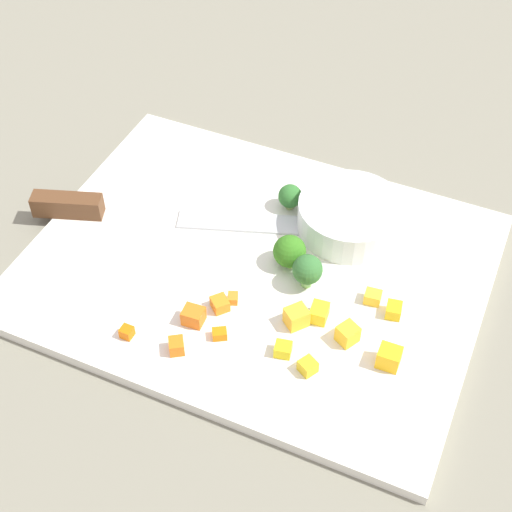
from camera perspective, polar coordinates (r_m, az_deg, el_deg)
name	(u,v)px	position (r m, az deg, el deg)	size (l,w,h in m)	color
ground_plane	(256,271)	(0.76, 0.00, -1.14)	(4.00, 4.00, 0.00)	gray
cutting_board	(256,267)	(0.75, 0.00, -0.83)	(0.44, 0.34, 0.01)	white
prep_bowl	(350,216)	(0.78, 7.12, 3.00)	(0.11, 0.11, 0.03)	white
chef_knife	(119,210)	(0.80, -10.34, 3.43)	(0.30, 0.12, 0.02)	silver
carrot_dice_0	(220,334)	(0.69, -2.77, -5.90)	(0.01, 0.01, 0.01)	orange
carrot_dice_1	(176,346)	(0.68, -6.03, -6.77)	(0.01, 0.01, 0.01)	orange
carrot_dice_2	(127,332)	(0.70, -9.73, -5.69)	(0.01, 0.01, 0.01)	orange
carrot_dice_3	(232,298)	(0.71, -1.80, -3.19)	(0.01, 0.01, 0.01)	orange
carrot_dice_4	(193,316)	(0.70, -4.75, -4.54)	(0.02, 0.02, 0.02)	orange
carrot_dice_5	(220,304)	(0.71, -2.75, -3.64)	(0.01, 0.02, 0.01)	orange
pepper_dice_0	(373,296)	(0.72, 8.83, -3.04)	(0.01, 0.02, 0.01)	yellow
pepper_dice_1	(296,317)	(0.69, 3.08, -4.62)	(0.02, 0.02, 0.02)	yellow
pepper_dice_2	(319,313)	(0.70, 4.79, -4.30)	(0.02, 0.02, 0.01)	yellow
pepper_dice_3	(389,357)	(0.67, 10.02, -7.55)	(0.02, 0.02, 0.02)	yellow
pepper_dice_4	(283,349)	(0.67, 2.06, -7.06)	(0.01, 0.01, 0.01)	yellow
pepper_dice_5	(308,366)	(0.66, 3.93, -8.32)	(0.01, 0.01, 0.01)	yellow
pepper_dice_6	(394,310)	(0.71, 10.37, -4.05)	(0.02, 0.01, 0.01)	yellow
pepper_dice_7	(348,334)	(0.69, 6.94, -5.87)	(0.02, 0.02, 0.02)	yellow
broccoli_floret_0	(307,270)	(0.71, 3.91, -1.07)	(0.03, 0.03, 0.04)	#7FBC69
broccoli_floret_1	(290,252)	(0.74, 2.55, 0.33)	(0.03, 0.03, 0.03)	#93BF68
broccoli_floret_2	(294,197)	(0.79, 2.86, 4.44)	(0.03, 0.03, 0.03)	#95AF5F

